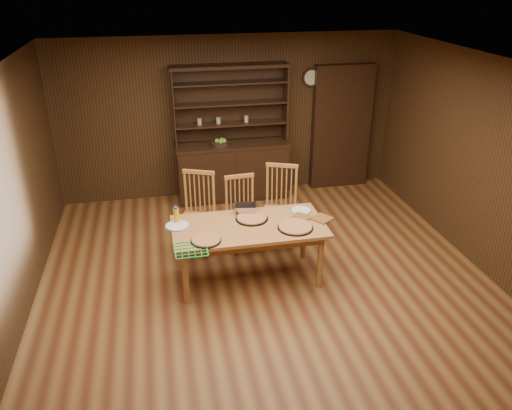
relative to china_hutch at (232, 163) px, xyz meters
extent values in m
plane|color=brown|center=(0.00, -2.75, -0.60)|extent=(6.00, 6.00, 0.00)
plane|color=white|center=(0.00, -2.75, 2.00)|extent=(6.00, 6.00, 0.00)
plane|color=#3E2913|center=(0.00, 0.25, 0.70)|extent=(5.50, 0.00, 5.50)
plane|color=#3E2913|center=(0.00, -5.75, 0.70)|extent=(5.50, 0.00, 5.50)
plane|color=#3E2913|center=(-2.75, -2.75, 0.70)|extent=(0.00, 6.00, 6.00)
plane|color=#3E2913|center=(2.75, -2.75, 0.70)|extent=(0.00, 6.00, 6.00)
cube|color=black|center=(0.00, -0.01, -0.15)|extent=(1.80, 0.50, 0.90)
cube|color=black|center=(0.00, -0.01, 0.32)|extent=(1.84, 0.52, 0.04)
cube|color=black|center=(0.00, 0.22, 0.95)|extent=(1.80, 0.02, 1.20)
cube|color=black|center=(-0.89, 0.07, 0.95)|extent=(0.02, 0.32, 1.20)
cube|color=black|center=(0.89, 0.07, 0.95)|extent=(0.02, 0.32, 1.20)
cube|color=black|center=(0.00, 0.07, 1.55)|extent=(1.84, 0.34, 0.05)
cylinder|color=#9A9782|center=(-0.50, 0.07, 0.72)|extent=(0.07, 0.07, 0.10)
cylinder|color=#9A9782|center=(-0.20, 0.07, 0.72)|extent=(0.07, 0.07, 0.10)
cube|color=black|center=(1.90, 0.15, 0.45)|extent=(1.00, 0.18, 2.10)
cylinder|color=black|center=(1.35, 0.21, 1.30)|extent=(0.30, 0.04, 0.30)
cylinder|color=beige|center=(1.35, 0.18, 1.30)|extent=(0.24, 0.01, 0.24)
cube|color=#AF743D|center=(-0.20, -2.47, 0.13)|extent=(1.81, 0.90, 0.04)
cylinder|color=#AF743D|center=(-1.00, -2.81, -0.24)|extent=(0.07, 0.07, 0.71)
cylinder|color=#AF743D|center=(-1.00, -2.12, -0.24)|extent=(0.07, 0.07, 0.71)
cylinder|color=#AF743D|center=(0.60, -2.81, -0.24)|extent=(0.07, 0.07, 0.71)
cylinder|color=#AF743D|center=(0.60, -2.12, -0.24)|extent=(0.07, 0.07, 0.71)
cube|color=#BC8440|center=(-0.75, -1.67, -0.13)|extent=(0.59, 0.58, 0.04)
cylinder|color=#BC8440|center=(-0.98, -1.75, -0.37)|extent=(0.04, 0.04, 0.45)
cylinder|color=#BC8440|center=(-0.85, -1.45, -0.37)|extent=(0.04, 0.04, 0.45)
cylinder|color=#BC8440|center=(-0.66, -1.88, -0.37)|extent=(0.04, 0.04, 0.45)
cylinder|color=#BC8440|center=(-0.53, -1.58, -0.37)|extent=(0.04, 0.04, 0.45)
cube|color=#BC8440|center=(-0.68, -1.50, 0.49)|extent=(0.41, 0.20, 0.05)
cube|color=#BC8440|center=(-0.14, -1.72, -0.16)|extent=(0.45, 0.43, 0.04)
cylinder|color=#BC8440|center=(-0.29, -1.88, -0.39)|extent=(0.04, 0.04, 0.41)
cylinder|color=#BC8440|center=(-0.31, -1.58, -0.39)|extent=(0.04, 0.04, 0.41)
cylinder|color=#BC8440|center=(0.03, -1.86, -0.39)|extent=(0.04, 0.04, 0.41)
cylinder|color=#BC8440|center=(0.01, -1.56, -0.39)|extent=(0.04, 0.04, 0.41)
cube|color=#BC8440|center=(-0.15, -1.55, 0.41)|extent=(0.40, 0.06, 0.05)
cube|color=#BC8440|center=(0.37, -1.69, -0.12)|extent=(0.59, 0.58, 0.04)
cylinder|color=#BC8440|center=(0.15, -1.78, -0.37)|extent=(0.04, 0.04, 0.45)
cylinder|color=#BC8440|center=(0.27, -1.47, -0.37)|extent=(0.04, 0.04, 0.45)
cylinder|color=#BC8440|center=(0.48, -1.91, -0.37)|extent=(0.04, 0.04, 0.45)
cylinder|color=#BC8440|center=(0.60, -1.60, -0.37)|extent=(0.04, 0.04, 0.45)
cube|color=#BC8440|center=(0.44, -1.52, 0.50)|extent=(0.42, 0.19, 0.05)
cylinder|color=black|center=(-0.74, -2.75, 0.16)|extent=(0.34, 0.34, 0.01)
cylinder|color=tan|center=(-0.74, -2.75, 0.17)|extent=(0.32, 0.32, 0.02)
torus|color=#B27B3F|center=(-0.74, -2.75, 0.17)|extent=(0.32, 0.32, 0.03)
cylinder|color=black|center=(0.32, -2.65, 0.16)|extent=(0.42, 0.42, 0.01)
cylinder|color=tan|center=(0.32, -2.65, 0.17)|extent=(0.39, 0.39, 0.02)
torus|color=#B27B3F|center=(0.32, -2.65, 0.17)|extent=(0.40, 0.40, 0.03)
cylinder|color=black|center=(-0.13, -2.32, 0.16)|extent=(0.40, 0.40, 0.01)
cylinder|color=tan|center=(-0.13, -2.32, 0.17)|extent=(0.36, 0.36, 0.02)
torus|color=#B27B3F|center=(-0.13, -2.32, 0.17)|extent=(0.37, 0.37, 0.03)
cylinder|color=silver|center=(-1.03, -2.32, 0.16)|extent=(0.29, 0.29, 0.01)
torus|color=navy|center=(-1.03, -2.32, 0.16)|extent=(0.29, 0.29, 0.01)
cylinder|color=silver|center=(0.51, -2.22, 0.16)|extent=(0.26, 0.26, 0.01)
torus|color=navy|center=(0.51, -2.22, 0.16)|extent=(0.26, 0.26, 0.01)
cube|color=silver|center=(-0.17, -2.12, 0.21)|extent=(0.29, 0.23, 0.10)
cylinder|color=#F4A80C|center=(-1.03, -2.22, 0.24)|extent=(0.06, 0.06, 0.18)
cylinder|color=#1445A9|center=(-1.03, -2.22, 0.35)|extent=(0.04, 0.04, 0.03)
cube|color=red|center=(0.70, -2.49, 0.16)|extent=(0.30, 0.30, 0.02)
cube|color=red|center=(0.46, -2.41, 0.16)|extent=(0.30, 0.30, 0.02)
cylinder|color=black|center=(-0.20, -0.06, 0.37)|extent=(0.30, 0.30, 0.06)
sphere|color=#84AB2D|center=(-0.25, -0.06, 0.42)|extent=(0.08, 0.08, 0.08)
sphere|color=#84AB2D|center=(-0.17, -0.03, 0.42)|extent=(0.08, 0.08, 0.08)
sphere|color=#84AB2D|center=(-0.20, -0.11, 0.42)|extent=(0.08, 0.08, 0.08)
sphere|color=#84AB2D|center=(-0.14, -0.08, 0.42)|extent=(0.08, 0.08, 0.08)
camera|label=1|loc=(-1.17, -7.60, 2.93)|focal=35.00mm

